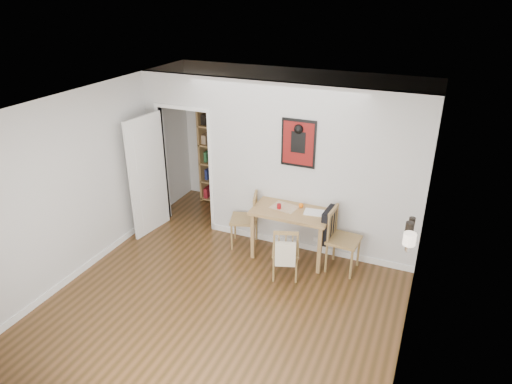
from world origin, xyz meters
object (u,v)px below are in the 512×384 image
at_px(fireplace, 404,276).
at_px(chair_front, 286,251).
at_px(orange_fruit, 301,205).
at_px(ceramic_jar_a, 410,227).
at_px(chair_left, 244,220).
at_px(bookshelf, 221,155).
at_px(red_glass, 279,206).
at_px(ceramic_jar_b, 412,221).
at_px(chair_right, 342,239).
at_px(mantel_lamp, 409,240).
at_px(notebook, 314,212).
at_px(dining_table, 293,215).

bearing_deg(fireplace, chair_front, 170.51).
relative_size(orange_fruit, ceramic_jar_a, 0.59).
relative_size(chair_left, chair_front, 1.11).
height_order(bookshelf, fireplace, bookshelf).
bearing_deg(fireplace, chair_left, 161.73).
height_order(chair_front, red_glass, red_glass).
bearing_deg(ceramic_jar_b, bookshelf, 152.99).
bearing_deg(chair_right, mantel_lamp, -49.06).
bearing_deg(chair_right, chair_left, 177.87).
xyz_separation_m(chair_front, fireplace, (1.63, -0.27, 0.20)).
bearing_deg(ceramic_jar_b, fireplace, -85.71).
height_order(chair_right, red_glass, chair_right).
height_order(chair_front, notebook, chair_front).
relative_size(red_glass, mantel_lamp, 0.36).
bearing_deg(orange_fruit, chair_right, -13.53).
bearing_deg(red_glass, dining_table, 20.49).
bearing_deg(mantel_lamp, chair_right, 130.94).
distance_m(notebook, mantel_lamp, 1.88).
distance_m(mantel_lamp, ceramic_jar_a, 0.46).
bearing_deg(bookshelf, notebook, -30.59).
xyz_separation_m(chair_left, chair_right, (1.59, -0.06, 0.04)).
bearing_deg(mantel_lamp, notebook, 140.32).
bearing_deg(mantel_lamp, chair_left, 155.70).
relative_size(dining_table, orange_fruit, 15.93).
distance_m(dining_table, chair_front, 0.65).
bearing_deg(ceramic_jar_a, mantel_lamp, -85.88).
relative_size(notebook, mantel_lamp, 1.32).
relative_size(chair_left, fireplace, 0.73).
bearing_deg(ceramic_jar_b, dining_table, 163.08).
distance_m(dining_table, notebook, 0.35).
xyz_separation_m(red_glass, notebook, (0.53, 0.08, -0.03)).
distance_m(chair_right, fireplace, 1.22).
bearing_deg(bookshelf, ceramic_jar_a, -29.39).
bearing_deg(mantel_lamp, fireplace, 89.61).
height_order(chair_left, bookshelf, bookshelf).
bearing_deg(orange_fruit, red_glass, -150.60).
height_order(bookshelf, ceramic_jar_b, bookshelf).
bearing_deg(bookshelf, fireplace, -30.90).
bearing_deg(ceramic_jar_a, ceramic_jar_b, 86.99).
xyz_separation_m(chair_front, bookshelf, (-1.96, 1.88, 0.53)).
distance_m(bookshelf, notebook, 2.55).
xyz_separation_m(bookshelf, orange_fruit, (1.96, -1.21, -0.11)).
distance_m(chair_left, orange_fruit, 0.98).
xyz_separation_m(orange_fruit, mantel_lamp, (1.63, -1.25, 0.46)).
bearing_deg(fireplace, ceramic_jar_a, 103.34).
xyz_separation_m(notebook, mantel_lamp, (1.40, -1.16, 0.49)).
xyz_separation_m(fireplace, orange_fruit, (-1.63, 0.94, 0.22)).
height_order(fireplace, orange_fruit, fireplace).
distance_m(chair_left, chair_right, 1.59).
bearing_deg(red_glass, bookshelf, 140.51).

